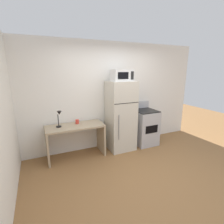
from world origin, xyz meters
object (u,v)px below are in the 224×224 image
(desk_lamp, at_px, (59,116))
(oven_range, at_px, (145,127))
(desk, at_px, (75,135))
(coffee_mug, at_px, (77,122))
(refrigerator, at_px, (121,116))
(microwave, at_px, (122,75))

(desk_lamp, height_order, oven_range, desk_lamp)
(desk, relative_size, oven_range, 1.14)
(coffee_mug, distance_m, refrigerator, 1.05)
(desk_lamp, bearing_deg, coffee_mug, 11.77)
(desk, bearing_deg, desk_lamp, 175.13)
(refrigerator, distance_m, microwave, 0.98)
(desk_lamp, bearing_deg, microwave, -2.86)
(desk, bearing_deg, refrigerator, -1.20)
(desk_lamp, distance_m, refrigerator, 1.45)
(desk, relative_size, coffee_mug, 13.25)
(desk, distance_m, refrigerator, 1.17)
(microwave, bearing_deg, coffee_mug, 171.59)
(coffee_mug, bearing_deg, desk, -125.55)
(desk, xyz_separation_m, coffee_mug, (0.08, 0.11, 0.27))
(refrigerator, height_order, oven_range, refrigerator)
(desk_lamp, distance_m, coffee_mug, 0.45)
(coffee_mug, bearing_deg, desk_lamp, -168.23)
(desk, bearing_deg, coffee_mug, 54.45)
(desk_lamp, height_order, refrigerator, refrigerator)
(desk_lamp, relative_size, coffee_mug, 3.72)
(coffee_mug, distance_m, oven_range, 1.80)
(desk, bearing_deg, oven_range, -0.89)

